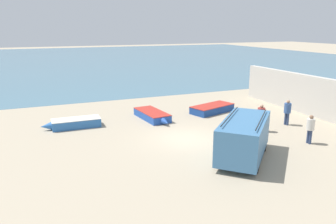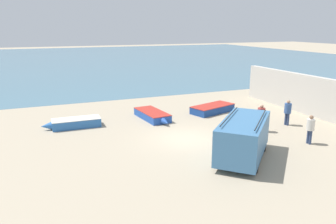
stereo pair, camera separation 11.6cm
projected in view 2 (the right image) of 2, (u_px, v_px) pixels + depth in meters
name	position (u px, v px, depth m)	size (l,w,h in m)	color
ground_plane	(186.00, 139.00, 19.56)	(200.00, 200.00, 0.00)	tan
sea_water	(76.00, 60.00, 66.11)	(120.00, 80.00, 0.01)	#477084
harbor_wall	(316.00, 97.00, 24.12)	(0.50, 15.48, 2.95)	#BCB7AD
parked_van	(244.00, 137.00, 16.38)	(4.73, 4.74, 2.18)	teal
fishing_rowboat_0	(153.00, 115.00, 23.66)	(1.81, 4.19, 0.55)	#234CA3
fishing_rowboat_1	(214.00, 108.00, 25.58)	(4.39, 2.56, 0.57)	navy
fishing_rowboat_2	(74.00, 123.00, 21.69)	(3.80, 1.27, 0.60)	#2D66AD
fisherman_0	(261.00, 115.00, 20.65)	(0.47, 0.47, 1.78)	navy
fisherman_1	(288.00, 110.00, 22.01)	(0.46, 0.46, 1.74)	navy
fisherman_2	(310.00, 127.00, 18.47)	(0.44, 0.44, 1.69)	navy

